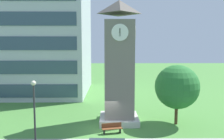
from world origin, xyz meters
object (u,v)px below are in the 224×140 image
clock_tower (119,68)px  street_lamp (34,106)px  tree_by_building (177,87)px  park_bench (112,128)px

clock_tower → street_lamp: clock_tower is taller
clock_tower → street_lamp: bearing=-136.7°
street_lamp → tree_by_building: (12.10, 5.45, 0.45)m
park_bench → tree_by_building: 7.52m
street_lamp → clock_tower: bearing=43.3°
tree_by_building → clock_tower: bearing=173.2°
street_lamp → park_bench: bearing=28.2°
clock_tower → tree_by_building: 5.91m
park_bench → street_lamp: (-5.75, -3.09, 2.81)m
clock_tower → street_lamp: (-6.50, -6.13, -2.19)m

